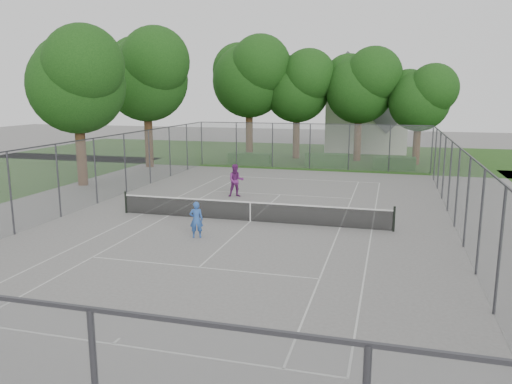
% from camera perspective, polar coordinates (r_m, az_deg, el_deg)
% --- Properties ---
extents(ground, '(120.00, 120.00, 0.00)m').
position_cam_1_polar(ground, '(23.07, -0.65, -3.39)').
color(ground, slate).
rests_on(ground, ground).
extents(grass_far, '(60.00, 20.00, 0.00)m').
position_cam_1_polar(grass_far, '(48.21, 7.85, 4.21)').
color(grass_far, '#1F4313').
rests_on(grass_far, ground).
extents(court_markings, '(11.03, 23.83, 0.01)m').
position_cam_1_polar(court_markings, '(23.07, -0.65, -3.38)').
color(court_markings, beige).
rests_on(court_markings, ground).
extents(tennis_net, '(12.87, 0.10, 1.10)m').
position_cam_1_polar(tennis_net, '(22.94, -0.66, -2.16)').
color(tennis_net, black).
rests_on(tennis_net, ground).
extents(perimeter_fence, '(18.08, 34.08, 3.52)m').
position_cam_1_polar(perimeter_fence, '(22.68, -0.66, 1.03)').
color(perimeter_fence, '#38383D').
rests_on(perimeter_fence, ground).
extents(tree_far_left, '(7.53, 6.88, 10.83)m').
position_cam_1_polar(tree_far_left, '(45.55, -0.70, 13.28)').
color(tree_far_left, '#3E2616').
rests_on(tree_far_left, ground).
extents(tree_far_midleft, '(6.68, 6.10, 9.61)m').
position_cam_1_polar(tree_far_midleft, '(45.25, 4.81, 12.19)').
color(tree_far_midleft, '#3E2616').
rests_on(tree_far_midleft, ground).
extents(tree_far_midright, '(6.71, 6.12, 9.64)m').
position_cam_1_polar(tree_far_midright, '(44.28, 11.88, 12.05)').
color(tree_far_midright, '#3E2616').
rests_on(tree_far_midright, ground).
extents(tree_far_right, '(5.67, 5.18, 8.16)m').
position_cam_1_polar(tree_far_right, '(43.25, 18.29, 10.39)').
color(tree_far_right, '#3E2616').
rests_on(tree_far_right, ground).
extents(tree_side_back, '(7.50, 6.84, 10.78)m').
position_cam_1_polar(tree_side_back, '(40.64, -12.39, 13.22)').
color(tree_side_back, '#3E2616').
rests_on(tree_side_back, ground).
extents(tree_side_front, '(6.87, 6.27, 9.87)m').
position_cam_1_polar(tree_side_front, '(33.47, -19.83, 12.23)').
color(tree_side_front, '#3E2616').
rests_on(tree_side_front, ground).
extents(hedge_left, '(3.61, 1.08, 0.90)m').
position_cam_1_polar(hedge_left, '(41.72, -0.67, 3.85)').
color(hedge_left, '#1E4917').
rests_on(hedge_left, ground).
extents(hedge_mid, '(3.42, 0.98, 1.07)m').
position_cam_1_polar(hedge_mid, '(40.50, 8.08, 3.63)').
color(hedge_mid, '#1E4917').
rests_on(hedge_mid, ground).
extents(hedge_right, '(3.19, 1.17, 0.96)m').
position_cam_1_polar(hedge_right, '(40.25, 15.51, 3.20)').
color(hedge_right, '#1E4917').
rests_on(hedge_right, ground).
extents(house, '(7.80, 6.05, 9.72)m').
position_cam_1_polar(house, '(52.21, 12.65, 8.88)').
color(house, beige).
rests_on(house, ground).
extents(girl_player, '(0.64, 0.52, 1.51)m').
position_cam_1_polar(girl_player, '(20.53, -6.84, -3.15)').
color(girl_player, '#2B54A4').
rests_on(girl_player, ground).
extents(woman_player, '(1.12, 1.02, 1.87)m').
position_cam_1_polar(woman_player, '(28.42, -2.30, 1.32)').
color(woman_player, '#6D246D').
rests_on(woman_player, ground).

